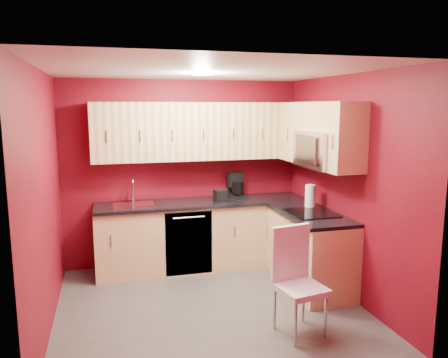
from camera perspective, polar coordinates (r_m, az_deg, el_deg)
name	(u,v)px	position (r m, az deg, el deg)	size (l,w,h in m)	color
floor	(209,307)	(4.94, -1.92, -16.31)	(3.20, 3.20, 0.00)	#4A4845
ceiling	(208,70)	(4.46, -2.10, 13.99)	(3.20, 3.20, 0.00)	white
wall_back	(184,173)	(5.99, -5.28, 0.79)	(3.20, 3.20, 0.00)	maroon
wall_front	(257,234)	(3.14, 4.31, -7.17)	(3.20, 3.20, 0.00)	maroon
wall_left	(44,203)	(4.46, -22.46, -2.86)	(3.00, 3.00, 0.00)	maroon
wall_right	(346,187)	(5.14, 15.65, -0.96)	(3.00, 3.00, 0.00)	maroon
base_cabinets_back	(203,235)	(5.92, -2.73, -7.38)	(2.80, 0.60, 0.87)	tan
base_cabinets_right	(310,251)	(5.41, 11.13, -9.18)	(0.60, 1.30, 0.87)	tan
countertop_back	(203,203)	(5.79, -2.73, -3.10)	(2.80, 0.63, 0.04)	black
countertop_right	(310,214)	(5.26, 11.21, -4.55)	(0.63, 1.27, 0.04)	black
upper_cabinets_back	(200,131)	(5.79, -3.11, 6.25)	(2.80, 0.35, 0.75)	#ECC985
upper_cabinets_right	(316,128)	(5.37, 11.92, 6.48)	(0.35, 1.55, 0.75)	#ECC985
microwave	(323,149)	(5.15, 12.75, 3.80)	(0.42, 0.76, 0.42)	silver
cooktop	(311,213)	(5.23, 11.34, -4.37)	(0.50, 0.55, 0.01)	black
sink	(134,202)	(5.67, -11.70, -2.99)	(0.52, 0.42, 0.35)	silver
dishwasher_front	(189,243)	(5.60, -4.61, -8.39)	(0.60, 0.02, 0.82)	black
downlight	(202,74)	(4.75, -2.94, 13.52)	(0.20, 0.20, 0.01)	white
coffee_maker	(238,185)	(5.99, 1.82, -0.81)	(0.20, 0.27, 0.34)	black
napkin_holder	(220,196)	(5.74, -0.52, -2.19)	(0.15, 0.15, 0.16)	black
paper_towel	(310,196)	(5.48, 11.18, -2.23)	(0.16, 0.16, 0.29)	white
dining_chair	(301,283)	(4.27, 9.97, -13.22)	(0.41, 0.43, 1.02)	silver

